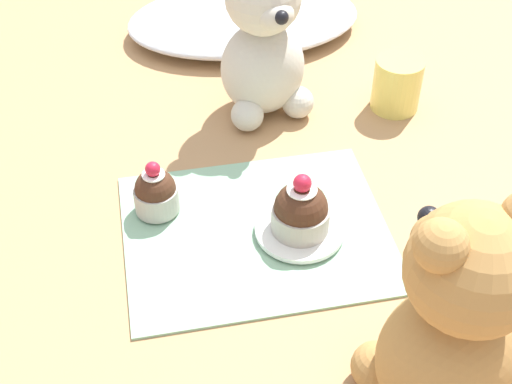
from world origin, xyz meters
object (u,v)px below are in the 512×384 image
Objects in this scene: juice_glass at (397,84)px; cupcake_near_tan_bear at (301,211)px; cupcake_near_cream_bear at (156,192)px; teddy_bear_cream at (264,43)px; saucer_plate at (300,229)px; teddy_bear_tan at (453,322)px.

cupcake_near_tan_bear is at bearing -130.98° from juice_glass.
cupcake_near_tan_bear is (0.13, -0.06, 0.01)m from cupcake_near_cream_bear.
cupcake_near_tan_bear reaches higher than cupcake_near_cream_bear.
teddy_bear_cream is 0.17m from juice_glass.
saucer_plate is (0.13, -0.06, -0.02)m from cupcake_near_cream_bear.
teddy_bear_tan reaches higher than juice_glass.
teddy_bear_tan is 0.33m from cupcake_near_cream_bear.
cupcake_near_cream_bear is (-0.20, 0.26, -0.07)m from teddy_bear_tan.
teddy_bear_cream is 0.22m from cupcake_near_tan_bear.
teddy_bear_tan is 0.22m from cupcake_near_tan_bear.
saucer_plate is at bearing -103.61° from teddy_bear_cream.
saucer_plate is 0.02m from cupcake_near_tan_bear.
teddy_bear_cream reaches higher than juice_glass.
teddy_bear_tan is 0.22m from saucer_plate.
teddy_bear_cream is 0.22m from cupcake_near_cream_bear.
juice_glass is at bearing -20.91° from teddy_bear_cream.
teddy_bear_cream is 2.88× the size of cupcake_near_tan_bear.
teddy_bear_tan is at bearing -52.54° from cupcake_near_cream_bear.
juice_glass reaches higher than saucer_plate.
cupcake_near_cream_bear is 0.33m from juice_glass.
juice_glass is at bearing 49.02° from saucer_plate.
cupcake_near_cream_bear is at bearing 156.29° from cupcake_near_tan_bear.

